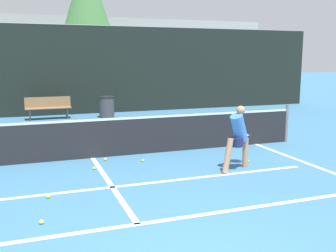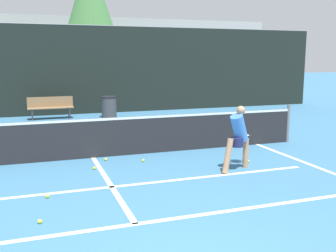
% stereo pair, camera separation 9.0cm
% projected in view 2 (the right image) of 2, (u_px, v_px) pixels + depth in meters
% --- Properties ---
extents(court_baseline_near, '(11.00, 0.10, 0.01)m').
position_uv_depth(court_baseline_near, '(136.00, 224.00, 5.66)').
color(court_baseline_near, white).
rests_on(court_baseline_near, ground).
extents(court_service_line, '(8.25, 0.10, 0.01)m').
position_uv_depth(court_service_line, '(112.00, 187.00, 7.28)').
color(court_service_line, white).
rests_on(court_service_line, ground).
extents(court_center_mark, '(0.10, 4.03, 0.01)m').
position_uv_depth(court_center_mark, '(109.00, 183.00, 7.53)').
color(court_center_mark, white).
rests_on(court_center_mark, ground).
extents(court_sideline_right, '(0.10, 5.03, 0.01)m').
position_uv_depth(court_sideline_right, '(304.00, 162.00, 9.00)').
color(court_sideline_right, white).
rests_on(court_sideline_right, ground).
extents(net, '(11.09, 0.09, 1.07)m').
position_uv_depth(net, '(93.00, 137.00, 9.32)').
color(net, slate).
rests_on(net, ground).
extents(fence_back, '(24.00, 0.06, 3.72)m').
position_uv_depth(fence_back, '(64.00, 70.00, 16.26)').
color(fence_back, black).
rests_on(fence_back, ground).
extents(player_practicing, '(1.04, 0.87, 1.38)m').
position_uv_depth(player_practicing, '(238.00, 135.00, 8.30)').
color(player_practicing, tan).
rests_on(player_practicing, ground).
extents(tennis_ball_scattered_0, '(0.07, 0.07, 0.07)m').
position_uv_depth(tennis_ball_scattered_0, '(143.00, 160.00, 9.04)').
color(tennis_ball_scattered_0, '#D1E033').
rests_on(tennis_ball_scattered_0, ground).
extents(tennis_ball_scattered_1, '(0.07, 0.07, 0.07)m').
position_uv_depth(tennis_ball_scattered_1, '(94.00, 168.00, 8.42)').
color(tennis_ball_scattered_1, '#D1E033').
rests_on(tennis_ball_scattered_1, ground).
extents(tennis_ball_scattered_2, '(0.07, 0.07, 0.07)m').
position_uv_depth(tennis_ball_scattered_2, '(48.00, 196.00, 6.71)').
color(tennis_ball_scattered_2, '#D1E033').
rests_on(tennis_ball_scattered_2, ground).
extents(tennis_ball_scattered_3, '(0.07, 0.07, 0.07)m').
position_uv_depth(tennis_ball_scattered_3, '(40.00, 221.00, 5.67)').
color(tennis_ball_scattered_3, '#D1E033').
rests_on(tennis_ball_scattered_3, ground).
extents(tennis_ball_scattered_4, '(0.07, 0.07, 0.07)m').
position_uv_depth(tennis_ball_scattered_4, '(106.00, 159.00, 9.14)').
color(tennis_ball_scattered_4, '#D1E033').
rests_on(tennis_ball_scattered_4, ground).
extents(tennis_ball_scattered_5, '(0.07, 0.07, 0.07)m').
position_uv_depth(tennis_ball_scattered_5, '(248.00, 161.00, 8.98)').
color(tennis_ball_scattered_5, '#D1E033').
rests_on(tennis_ball_scattered_5, ground).
extents(courtside_bench, '(1.74, 0.41, 0.86)m').
position_uv_depth(courtside_bench, '(51.00, 107.00, 15.33)').
color(courtside_bench, olive).
rests_on(courtside_bench, ground).
extents(trash_bin, '(0.62, 0.62, 0.85)m').
position_uv_depth(trash_bin, '(109.00, 107.00, 15.71)').
color(trash_bin, '#3F3F42').
rests_on(trash_bin, ground).
extents(parked_car, '(1.77, 3.95, 1.50)m').
position_uv_depth(parked_car, '(148.00, 90.00, 21.29)').
color(parked_car, '#B7B7BC').
rests_on(parked_car, ground).
extents(building_far, '(36.00, 2.40, 5.42)m').
position_uv_depth(building_far, '(47.00, 53.00, 29.92)').
color(building_far, '#B2ADA3').
rests_on(building_far, ground).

